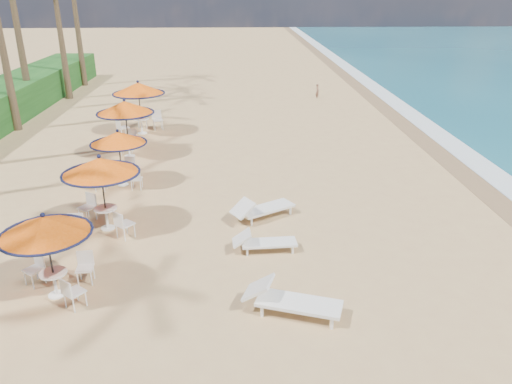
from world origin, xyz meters
TOP-DOWN VIEW (x-y plane):
  - ground at (0.00, 0.00)m, footprint 160.00×160.00m
  - foam_strip at (9.30, 10.00)m, footprint 1.20×140.00m
  - wetsand_band at (8.40, 10.00)m, footprint 1.40×140.00m
  - station_0 at (-5.01, -0.28)m, footprint 2.09×2.09m
  - station_1 at (-4.69, 3.18)m, footprint 2.27×2.27m
  - station_2 at (-4.92, 6.79)m, footprint 2.04×2.05m
  - station_3 at (-5.34, 10.23)m, footprint 2.41×2.44m
  - station_4 at (-5.40, 13.79)m, footprint 2.53×2.53m
  - lounger_near at (0.43, -1.24)m, footprint 2.31×1.35m
  - lounger_mid at (-0.01, 1.63)m, footprint 1.81×0.66m
  - lounger_far at (0.05, 3.72)m, footprint 2.15×1.66m
  - person at (4.61, 21.68)m, footprint 0.27×0.38m

SIDE VIEW (x-z plane):
  - ground at x=0.00m, z-range 0.00..0.00m
  - foam_strip at x=9.30m, z-range -0.02..0.02m
  - wetsand_band at x=8.40m, z-range -0.01..0.01m
  - lounger_mid at x=-0.01m, z-range -0.02..0.62m
  - lounger_far at x=0.05m, z-range -0.02..0.73m
  - lounger_near at x=0.43m, z-range -0.03..0.77m
  - person at x=4.61m, z-range 0.00..0.98m
  - station_2 at x=-4.92m, z-range 0.49..2.62m
  - station_0 at x=-5.01m, z-range 0.50..2.68m
  - station_1 at x=-4.69m, z-range 0.55..2.92m
  - station_3 at x=-5.34m, z-range 0.66..3.17m
  - station_4 at x=-5.40m, z-range 0.61..3.25m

